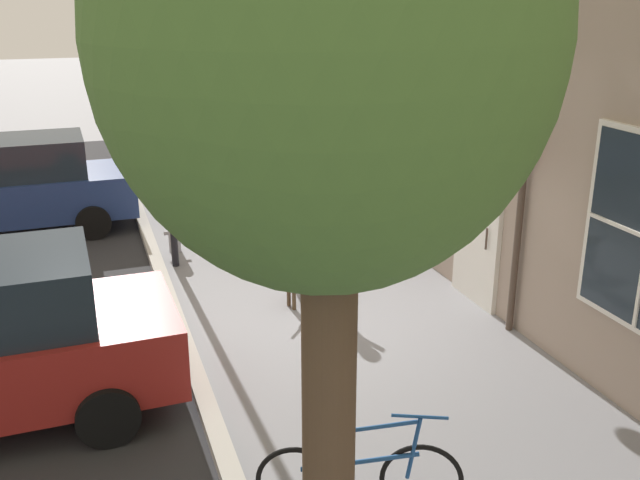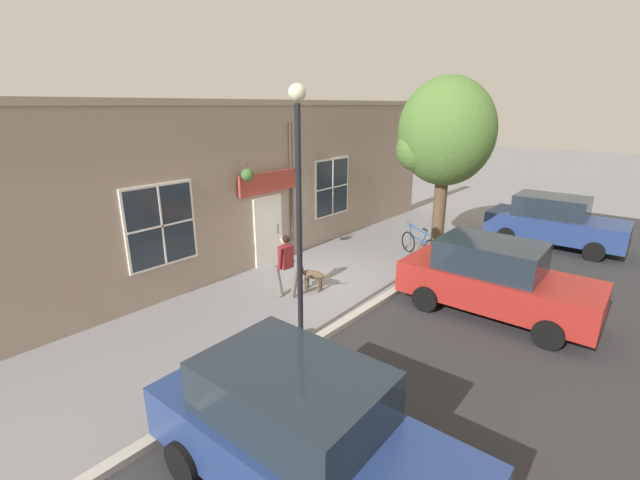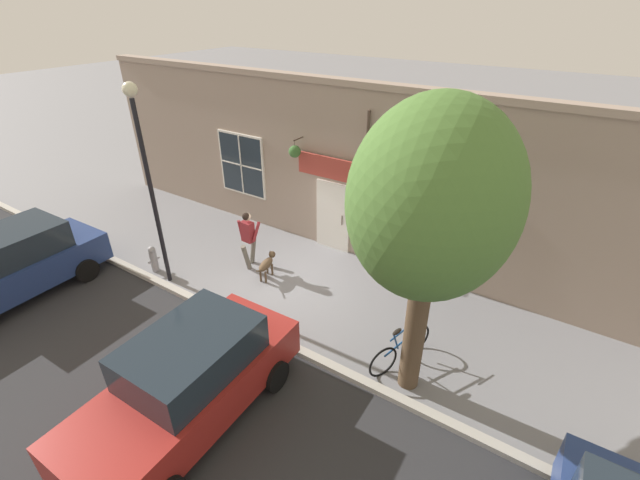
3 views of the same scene
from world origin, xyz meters
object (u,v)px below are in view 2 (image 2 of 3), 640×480
at_px(leaning_bicycle, 420,245).
at_px(parked_car_nearest_curb, 302,433).
at_px(parked_car_mid_block, 495,278).
at_px(street_lamp, 299,185).
at_px(dog_on_leash, 311,274).
at_px(parked_car_far_end, 554,221).
at_px(street_tree_by_curb, 443,135).
at_px(fire_hydrant, 273,335).
at_px(pedestrian_walking, 286,260).

distance_m(leaning_bicycle, parked_car_nearest_curb, 9.59).
distance_m(parked_car_mid_block, street_lamp, 5.22).
bearing_deg(leaning_bicycle, parked_car_nearest_curb, -70.93).
bearing_deg(dog_on_leash, leaning_bicycle, 77.85).
bearing_deg(leaning_bicycle, parked_car_far_end, 52.44).
distance_m(street_tree_by_curb, fire_hydrant, 8.18).
bearing_deg(street_tree_by_curb, fire_hydrant, -88.44).
relative_size(street_tree_by_curb, parked_car_far_end, 1.28).
bearing_deg(parked_car_nearest_curb, street_tree_by_curb, 106.51).
relative_size(street_tree_by_curb, leaning_bicycle, 3.36).
distance_m(parked_car_far_end, fire_hydrant, 11.30).
xyz_separation_m(dog_on_leash, street_tree_by_curb, (1.27, 4.61, 3.43)).
relative_size(dog_on_leash, street_lamp, 0.21).
bearing_deg(leaning_bicycle, pedestrian_walking, -102.29).
distance_m(pedestrian_walking, leaning_bicycle, 5.21).
xyz_separation_m(street_tree_by_curb, leaning_bicycle, (-0.35, -0.32, -3.48)).
xyz_separation_m(street_tree_by_curb, parked_car_far_end, (2.67, 3.61, -2.98)).
bearing_deg(street_lamp, parked_car_far_end, 77.03).
relative_size(leaning_bicycle, parked_car_far_end, 0.38).
distance_m(pedestrian_walking, parked_car_mid_block, 5.00).
bearing_deg(parked_car_nearest_curb, dog_on_leash, 130.38).
height_order(street_tree_by_curb, parked_car_far_end, street_tree_by_curb).
xyz_separation_m(dog_on_leash, parked_car_mid_block, (4.15, 1.73, 0.46)).
xyz_separation_m(street_tree_by_curb, parked_car_nearest_curb, (2.78, -9.37, -2.98)).
relative_size(street_lamp, fire_hydrant, 6.61).
xyz_separation_m(dog_on_leash, fire_hydrant, (1.48, -2.80, -0.03)).
height_order(parked_car_mid_block, parked_car_far_end, same).
height_order(parked_car_mid_block, street_lamp, street_lamp).
xyz_separation_m(parked_car_nearest_curb, fire_hydrant, (-2.58, 1.96, -0.48)).
xyz_separation_m(pedestrian_walking, leaning_bicycle, (1.10, 5.05, -0.61)).
relative_size(parked_car_nearest_curb, fire_hydrant, 5.64).
height_order(dog_on_leash, street_tree_by_curb, street_tree_by_curb).
bearing_deg(parked_car_mid_block, street_lamp, -123.99).
xyz_separation_m(leaning_bicycle, parked_car_nearest_curb, (3.13, -9.05, 0.50)).
distance_m(dog_on_leash, parked_car_far_end, 9.13).
relative_size(street_tree_by_curb, street_lamp, 1.09).
height_order(street_tree_by_curb, parked_car_nearest_curb, street_tree_by_curb).
distance_m(street_lamp, fire_hydrant, 2.99).
xyz_separation_m(dog_on_leash, leaning_bicycle, (0.92, 4.29, -0.05)).
bearing_deg(fire_hydrant, parked_car_far_end, 77.37).
height_order(dog_on_leash, leaning_bicycle, leaning_bicycle).
bearing_deg(pedestrian_walking, street_tree_by_curb, 74.87).
bearing_deg(dog_on_leash, pedestrian_walking, -103.07).
relative_size(leaning_bicycle, parked_car_nearest_curb, 0.38).
distance_m(pedestrian_walking, street_tree_by_curb, 6.25).
bearing_deg(pedestrian_walking, parked_car_nearest_curb, -43.41).
bearing_deg(pedestrian_walking, parked_car_far_end, 65.35).
distance_m(pedestrian_walking, dog_on_leash, 0.97).
bearing_deg(pedestrian_walking, parked_car_mid_block, 29.90).
bearing_deg(pedestrian_walking, leaning_bicycle, 77.71).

